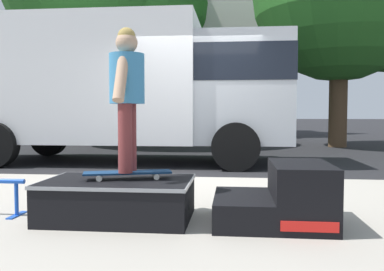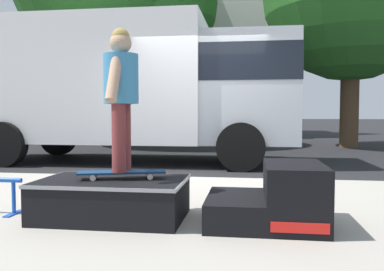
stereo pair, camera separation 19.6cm
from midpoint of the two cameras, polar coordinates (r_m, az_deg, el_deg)
name	(u,v)px [view 2 (the right image)]	position (r m, az deg, el deg)	size (l,w,h in m)	color
ground_plane	(191,179)	(6.68, 0.75, -6.10)	(140.00, 140.00, 0.00)	black
sidewalk_slab	(144,226)	(3.77, -5.16, -12.44)	(50.00, 5.00, 0.12)	#A8A093
skate_box	(112,197)	(3.79, -9.54, -8.48)	(1.31, 0.83, 0.36)	black
kicker_ramp	(276,199)	(3.63, 13.10, -8.63)	(0.98, 0.86, 0.52)	black
skateboard	(122,173)	(3.77, -8.25, -5.11)	(0.80, 0.42, 0.07)	navy
skater_kid	(121,88)	(3.74, -8.34, 6.60)	(0.31, 0.66, 1.28)	brown
box_truck	(135,84)	(9.08, -7.30, 7.08)	(6.91, 2.63, 3.05)	white
house_behind	(182,52)	(21.78, -1.13, 11.50)	(9.54, 8.23, 8.40)	silver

